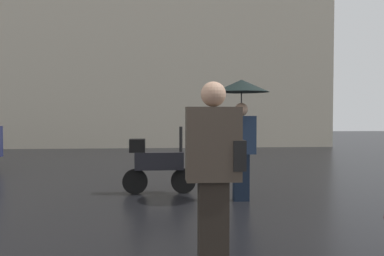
% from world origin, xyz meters
% --- Properties ---
extents(pedestrian_with_umbrella, '(0.93, 0.93, 2.04)m').
position_xyz_m(pedestrian_with_umbrella, '(2.36, 4.19, 1.56)').
color(pedestrian_with_umbrella, black).
rests_on(pedestrian_with_umbrella, ground).
extents(pedestrian_with_bag, '(0.54, 0.24, 1.77)m').
position_xyz_m(pedestrian_with_bag, '(1.49, 1.26, 1.00)').
color(pedestrian_with_bag, '#2A241E').
rests_on(pedestrian_with_bag, ground).
extents(parked_scooter, '(1.35, 0.32, 1.23)m').
position_xyz_m(parked_scooter, '(0.94, 4.90, 0.55)').
color(parked_scooter, black).
rests_on(parked_scooter, ground).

